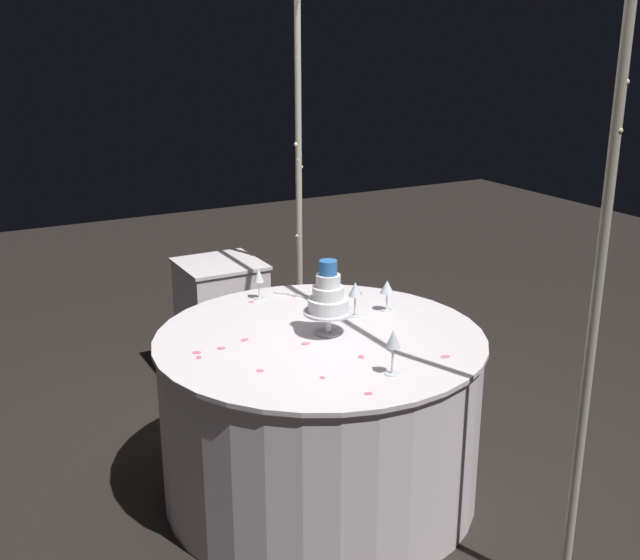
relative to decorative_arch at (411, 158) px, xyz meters
The scene contains 26 objects.
ground_plane 1.60m from the decorative_arch, 89.87° to the right, with size 12.00×12.00×0.00m, color black.
decorative_arch is the anchor object (origin of this frame).
main_table 1.23m from the decorative_arch, 89.87° to the right, with size 1.47×1.47×0.78m.
side_table 1.86m from the decorative_arch, 165.02° to the right, with size 0.48×0.48×0.75m.
tiered_cake 0.71m from the decorative_arch, 89.57° to the right, with size 0.22×0.22×0.34m.
wine_glass_0 0.88m from the decorative_arch, 39.45° to the right, with size 0.06×0.06×0.19m.
wine_glass_1 0.67m from the decorative_arch, 124.96° to the right, with size 0.06×0.06×0.17m.
wine_glass_2 0.65m from the decorative_arch, behind, with size 0.06×0.06×0.15m.
wine_glass_3 0.99m from the decorative_arch, 140.31° to the right, with size 0.06×0.06×0.16m.
cake_knife 0.96m from the decorative_arch, 150.16° to the right, with size 0.23×0.22×0.01m.
rose_petal_0 1.08m from the decorative_arch, 98.05° to the right, with size 0.04×0.03×0.00m, color #EA6B84.
rose_petal_1 0.85m from the decorative_arch, behind, with size 0.03×0.02×0.00m, color #EA6B84.
rose_petal_2 0.84m from the decorative_arch, 132.66° to the right, with size 0.03×0.02×0.00m, color #EA6B84.
rose_petal_3 0.91m from the decorative_arch, 55.38° to the right, with size 0.03×0.02×0.00m, color #EA6B84.
rose_petal_4 1.08m from the decorative_arch, 135.40° to the right, with size 0.03×0.02×0.00m, color #EA6B84.
rose_petal_5 1.26m from the decorative_arch, 91.39° to the right, with size 0.03×0.02×0.00m, color #EA6B84.
rose_petal_6 0.94m from the decorative_arch, 84.25° to the right, with size 0.04×0.03×0.00m, color #EA6B84.
rose_petal_7 1.12m from the decorative_arch, 44.22° to the right, with size 0.03×0.02×0.00m, color #EA6B84.
rose_petal_8 0.97m from the decorative_arch, 148.62° to the right, with size 0.03×0.02×0.00m, color #EA6B84.
rose_petal_9 0.81m from the decorative_arch, 137.11° to the right, with size 0.03×0.02×0.00m, color #EA6B84.
rose_petal_10 0.85m from the decorative_arch, 136.60° to the right, with size 0.03×0.02×0.00m, color #EA6B84.
rose_petal_11 1.17m from the decorative_arch, 94.56° to the right, with size 0.04×0.03×0.00m, color #EA6B84.
rose_petal_12 1.07m from the decorative_arch, 59.31° to the right, with size 0.03×0.02×0.00m, color #EA6B84.
rose_petal_13 0.88m from the decorative_arch, 14.48° to the right, with size 0.04×0.03×0.00m, color #EA6B84.
rose_petal_14 1.15m from the decorative_arch, 75.58° to the right, with size 0.03×0.02×0.00m, color #EA6B84.
rose_petal_15 1.25m from the decorative_arch, 94.41° to the right, with size 0.04×0.03×0.00m, color #EA6B84.
Camera 1 is at (2.79, -1.53, 2.06)m, focal length 43.41 mm.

